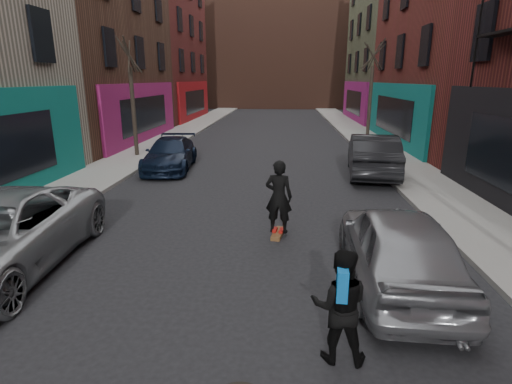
# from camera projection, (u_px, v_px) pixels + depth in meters

# --- Properties ---
(sidewalk_left) EXTENTS (2.50, 84.00, 0.13)m
(sidewalk_left) POSITION_uv_depth(u_px,v_px,m) (191.00, 128.00, 31.31)
(sidewalk_left) COLOR gray
(sidewalk_left) RESTS_ON ground
(sidewalk_right) EXTENTS (2.50, 84.00, 0.13)m
(sidewalk_right) POSITION_uv_depth(u_px,v_px,m) (352.00, 129.00, 30.46)
(sidewalk_right) COLOR gray
(sidewalk_right) RESTS_ON ground
(building_far) EXTENTS (40.00, 10.00, 14.00)m
(building_far) POSITION_uv_depth(u_px,v_px,m) (278.00, 54.00, 53.94)
(building_far) COLOR #47281E
(building_far) RESTS_ON ground
(tree_left_far) EXTENTS (2.00, 2.00, 6.50)m
(tree_left_far) POSITION_uv_depth(u_px,v_px,m) (132.00, 87.00, 18.88)
(tree_left_far) COLOR black
(tree_left_far) RESTS_ON sidewalk_left
(tree_right_far) EXTENTS (2.00, 2.00, 6.80)m
(tree_right_far) POSITION_uv_depth(u_px,v_px,m) (371.00, 83.00, 23.76)
(tree_right_far) COLOR black
(tree_right_far) RESTS_ON sidewalk_right
(parked_left_end) EXTENTS (2.23, 4.69, 1.32)m
(parked_left_end) POSITION_uv_depth(u_px,v_px,m) (170.00, 154.00, 17.01)
(parked_left_end) COLOR black
(parked_left_end) RESTS_ON ground
(parked_right_far) EXTENTS (2.00, 4.56, 1.53)m
(parked_right_far) POSITION_uv_depth(u_px,v_px,m) (397.00, 245.00, 7.42)
(parked_right_far) COLOR gray
(parked_right_far) RESTS_ON ground
(parked_right_end) EXTENTS (2.34, 5.20, 1.66)m
(parked_right_end) POSITION_uv_depth(u_px,v_px,m) (372.00, 155.00, 15.94)
(parked_right_end) COLOR black
(parked_right_end) RESTS_ON ground
(skateboard) EXTENTS (0.35, 0.83, 0.10)m
(skateboard) POSITION_uv_depth(u_px,v_px,m) (278.00, 233.00, 9.91)
(skateboard) COLOR brown
(skateboard) RESTS_ON ground
(skateboarder) EXTENTS (0.72, 0.54, 1.81)m
(skateboarder) POSITION_uv_depth(u_px,v_px,m) (279.00, 197.00, 9.64)
(skateboarder) COLOR black
(skateboarder) RESTS_ON skateboard
(pedestrian) EXTENTS (0.84, 0.68, 1.63)m
(pedestrian) POSITION_uv_depth(u_px,v_px,m) (340.00, 305.00, 5.35)
(pedestrian) COLOR black
(pedestrian) RESTS_ON ground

